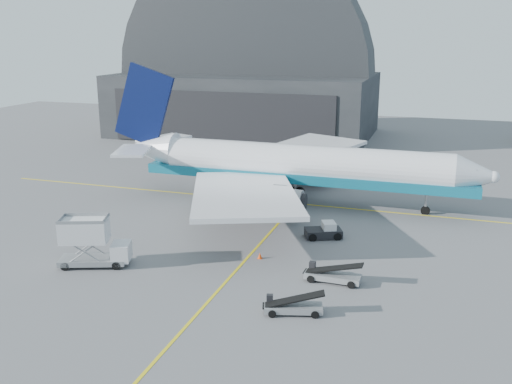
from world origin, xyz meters
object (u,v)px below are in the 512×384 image
(catering_truck, at_px, (91,243))
(belt_loader_b, at_px, (332,275))
(pushback_tug, at_px, (324,232))
(belt_loader_a, at_px, (293,307))
(airliner, at_px, (289,165))

(catering_truck, distance_m, belt_loader_b, 20.99)
(catering_truck, xyz_separation_m, pushback_tug, (17.97, 13.40, -1.52))
(catering_truck, relative_size, belt_loader_a, 1.42)
(airliner, bearing_deg, belt_loader_a, -74.60)
(airliner, relative_size, catering_truck, 7.16)
(airliner, relative_size, belt_loader_a, 10.17)
(pushback_tug, height_order, belt_loader_a, belt_loader_a)
(belt_loader_a, bearing_deg, airliner, 89.49)
(pushback_tug, relative_size, belt_loader_a, 0.88)
(airliner, relative_size, belt_loader_b, 9.57)
(airliner, distance_m, catering_truck, 27.09)
(belt_loader_a, xyz_separation_m, belt_loader_b, (1.71, 6.35, 0.04))
(catering_truck, height_order, belt_loader_b, catering_truck)
(airliner, relative_size, pushback_tug, 11.52)
(catering_truck, height_order, pushback_tug, catering_truck)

